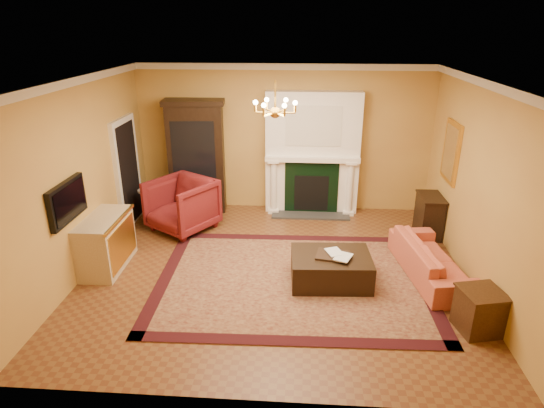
# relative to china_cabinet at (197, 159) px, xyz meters

# --- Properties ---
(floor) EXTENTS (6.00, 5.50, 0.02)m
(floor) POSITION_rel_china_cabinet_xyz_m (1.78, -2.49, -1.12)
(floor) COLOR brown
(floor) RESTS_ON ground
(ceiling) EXTENTS (6.00, 5.50, 0.02)m
(ceiling) POSITION_rel_china_cabinet_xyz_m (1.78, -2.49, 1.90)
(ceiling) COLOR silver
(ceiling) RESTS_ON wall_back
(wall_back) EXTENTS (6.00, 0.02, 3.00)m
(wall_back) POSITION_rel_china_cabinet_xyz_m (1.78, 0.27, 0.39)
(wall_back) COLOR gold
(wall_back) RESTS_ON floor
(wall_front) EXTENTS (6.00, 0.02, 3.00)m
(wall_front) POSITION_rel_china_cabinet_xyz_m (1.78, -5.25, 0.39)
(wall_front) COLOR gold
(wall_front) RESTS_ON floor
(wall_left) EXTENTS (0.02, 5.50, 3.00)m
(wall_left) POSITION_rel_china_cabinet_xyz_m (-1.23, -2.49, 0.39)
(wall_left) COLOR gold
(wall_left) RESTS_ON floor
(wall_right) EXTENTS (0.02, 5.50, 3.00)m
(wall_right) POSITION_rel_china_cabinet_xyz_m (4.79, -2.49, 0.39)
(wall_right) COLOR gold
(wall_right) RESTS_ON floor
(fireplace) EXTENTS (1.90, 0.70, 2.50)m
(fireplace) POSITION_rel_china_cabinet_xyz_m (2.38, 0.08, 0.08)
(fireplace) COLOR white
(fireplace) RESTS_ON wall_back
(crown_molding) EXTENTS (6.00, 5.50, 0.12)m
(crown_molding) POSITION_rel_china_cabinet_xyz_m (1.78, -1.53, 1.83)
(crown_molding) COLOR silver
(crown_molding) RESTS_ON ceiling
(doorway) EXTENTS (0.08, 1.05, 2.10)m
(doorway) POSITION_rel_china_cabinet_xyz_m (-1.18, -0.79, -0.07)
(doorway) COLOR silver
(doorway) RESTS_ON wall_left
(tv_panel) EXTENTS (0.09, 0.95, 0.58)m
(tv_panel) POSITION_rel_china_cabinet_xyz_m (-1.17, -3.09, 0.24)
(tv_panel) COLOR black
(tv_panel) RESTS_ON wall_left
(gilt_mirror) EXTENTS (0.06, 0.76, 1.05)m
(gilt_mirror) POSITION_rel_china_cabinet_xyz_m (4.74, -1.09, 0.54)
(gilt_mirror) COLOR gold
(gilt_mirror) RESTS_ON wall_right
(chandelier) EXTENTS (0.63, 0.55, 0.53)m
(chandelier) POSITION_rel_china_cabinet_xyz_m (1.78, -2.49, 1.49)
(chandelier) COLOR gold
(chandelier) RESTS_ON ceiling
(oriental_rug) EXTENTS (4.26, 3.24, 0.02)m
(oriental_rug) POSITION_rel_china_cabinet_xyz_m (2.08, -2.79, -1.10)
(oriental_rug) COLOR #420F0E
(oriental_rug) RESTS_ON floor
(china_cabinet) EXTENTS (1.16, 0.61, 2.23)m
(china_cabinet) POSITION_rel_china_cabinet_xyz_m (0.00, 0.00, 0.00)
(china_cabinet) COLOR black
(china_cabinet) RESTS_ON floor
(wingback_armchair) EXTENTS (1.45, 1.43, 1.10)m
(wingback_armchair) POSITION_rel_china_cabinet_xyz_m (-0.09, -1.04, -0.56)
(wingback_armchair) COLOR maroon
(wingback_armchair) RESTS_ON floor
(pedestal_table) EXTENTS (0.40, 0.40, 0.72)m
(pedestal_table) POSITION_rel_china_cabinet_xyz_m (-0.80, -0.82, -0.70)
(pedestal_table) COLOR black
(pedestal_table) RESTS_ON floor
(commode) EXTENTS (0.57, 1.17, 0.87)m
(commode) POSITION_rel_china_cabinet_xyz_m (-0.95, -2.56, -0.68)
(commode) COLOR #C7B992
(commode) RESTS_ON floor
(coral_sofa) EXTENTS (0.85, 1.99, 0.76)m
(coral_sofa) POSITION_rel_china_cabinet_xyz_m (4.24, -2.49, -0.74)
(coral_sofa) COLOR #C6613E
(coral_sofa) RESTS_ON floor
(end_table) EXTENTS (0.58, 0.58, 0.56)m
(end_table) POSITION_rel_china_cabinet_xyz_m (4.50, -3.85, -0.83)
(end_table) COLOR #3C2410
(end_table) RESTS_ON floor
(console_table) EXTENTS (0.39, 0.68, 0.75)m
(console_table) POSITION_rel_china_cabinet_xyz_m (4.56, -0.98, -0.74)
(console_table) COLOR black
(console_table) RESTS_ON floor
(leather_ottoman) EXTENTS (1.24, 0.93, 0.45)m
(leather_ottoman) POSITION_rel_china_cabinet_xyz_m (2.65, -2.80, -0.87)
(leather_ottoman) COLOR black
(leather_ottoman) RESTS_ON oriental_rug
(ottoman_tray) EXTENTS (0.54, 0.46, 0.03)m
(ottoman_tray) POSITION_rel_china_cabinet_xyz_m (2.67, -2.82, -0.64)
(ottoman_tray) COLOR black
(ottoman_tray) RESTS_ON leather_ottoman
(book_a) EXTENTS (0.21, 0.10, 0.29)m
(book_a) POSITION_rel_china_cabinet_xyz_m (2.60, -2.81, -0.48)
(book_a) COLOR gray
(book_a) RESTS_ON ottoman_tray
(book_b) EXTENTS (0.21, 0.11, 0.31)m
(book_b) POSITION_rel_china_cabinet_xyz_m (2.72, -2.87, -0.47)
(book_b) COLOR gray
(book_b) RESTS_ON ottoman_tray
(topiary_left) EXTENTS (0.14, 0.14, 0.39)m
(topiary_left) POSITION_rel_china_cabinet_xyz_m (1.71, 0.04, 0.33)
(topiary_left) COLOR gray
(topiary_left) RESTS_ON fireplace
(topiary_right) EXTENTS (0.16, 0.16, 0.42)m
(topiary_right) POSITION_rel_china_cabinet_xyz_m (2.93, 0.04, 0.35)
(topiary_right) COLOR gray
(topiary_right) RESTS_ON fireplace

